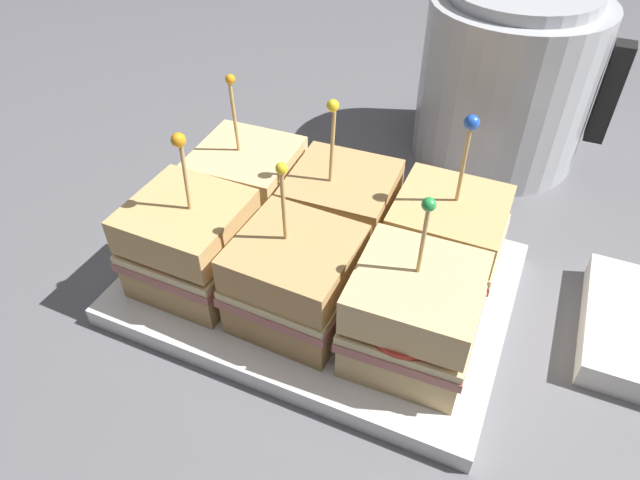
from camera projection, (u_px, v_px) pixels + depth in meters
The scene contains 9 objects.
ground_plane at pixel (320, 290), 0.52m from camera, with size 6.00×6.00×0.00m, color slate.
serving_platter at pixel (320, 283), 0.52m from camera, with size 0.33×0.24×0.02m.
sandwich_front_left at pixel (191, 244), 0.48m from camera, with size 0.10×0.10×0.15m.
sandwich_front_center at pixel (296, 280), 0.45m from camera, with size 0.10×0.10×0.15m.
sandwich_front_right at pixel (413, 316), 0.42m from camera, with size 0.10×0.10×0.15m.
sandwich_back_left at pixel (248, 186), 0.55m from camera, with size 0.10×0.10×0.15m.
sandwich_back_center at pixel (342, 212), 0.52m from camera, with size 0.10×0.10×0.15m.
sandwich_back_right at pixel (446, 238), 0.49m from camera, with size 0.09×0.09×0.16m.
kettle_steel at pixel (506, 79), 0.64m from camera, with size 0.21×0.19×0.21m.
Camera 1 is at (0.15, -0.33, 0.38)m, focal length 32.00 mm.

